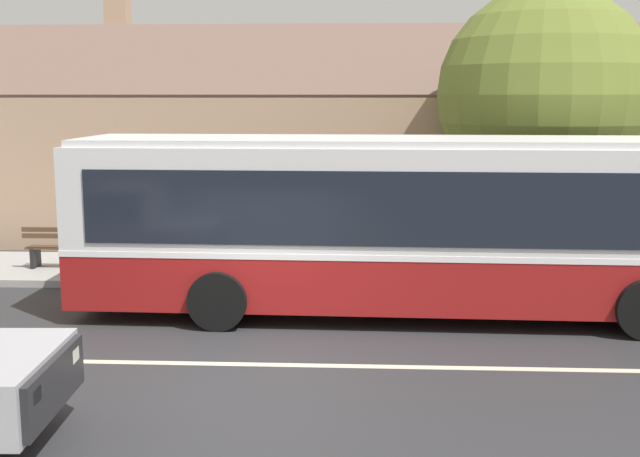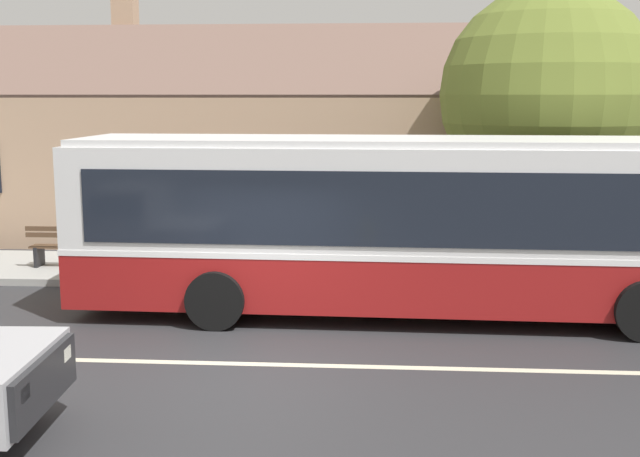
{
  "view_description": "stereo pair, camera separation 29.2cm",
  "coord_description": "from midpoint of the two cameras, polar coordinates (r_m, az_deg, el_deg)",
  "views": [
    {
      "loc": [
        1.57,
        -11.18,
        3.89
      ],
      "look_at": [
        0.78,
        4.09,
        1.35
      ],
      "focal_mm": 45.0,
      "sensor_mm": 36.0,
      "label": 1
    },
    {
      "loc": [
        1.86,
        -11.16,
        3.89
      ],
      "look_at": [
        0.78,
        4.09,
        1.35
      ],
      "focal_mm": 45.0,
      "sensor_mm": 36.0,
      "label": 2
    }
  ],
  "objects": [
    {
      "name": "street_tree_primary",
      "position": [
        18.69,
        15.51,
        8.59
      ],
      "size": [
        4.76,
        4.76,
        6.29
      ],
      "color": "#4C3828",
      "rests_on": "ground"
    },
    {
      "name": "community_building",
      "position": [
        24.83,
        1.36,
        5.19
      ],
      "size": [
        26.86,
        10.45,
        7.06
      ],
      "color": "tan",
      "rests_on": "ground"
    },
    {
      "name": "transit_bus",
      "position": [
        14.26,
        6.15,
        0.55
      ],
      "size": [
        12.1,
        2.96,
        3.16
      ],
      "color": "maroon",
      "rests_on": "ground"
    },
    {
      "name": "sidewalk_far",
      "position": [
        17.67,
        -2.69,
        -3.04
      ],
      "size": [
        60.0,
        3.0,
        0.15
      ],
      "primitive_type": "cube",
      "color": "#9E9E99",
      "rests_on": "ground"
    },
    {
      "name": "lane_divider_stripe",
      "position": [
        11.95,
        -5.54,
        -9.59
      ],
      "size": [
        60.0,
        0.16,
        0.01
      ],
      "primitive_type": "cube",
      "color": "beige",
      "rests_on": "ground"
    },
    {
      "name": "bench_by_building",
      "position": [
        18.47,
        -18.34,
        -1.43
      ],
      "size": [
        1.53,
        0.51,
        0.94
      ],
      "color": "brown",
      "rests_on": "sidewalk_far"
    },
    {
      "name": "ground_plane",
      "position": [
        11.95,
        -5.54,
        -9.61
      ],
      "size": [
        300.0,
        300.0,
        0.0
      ],
      "primitive_type": "plane",
      "color": "#2D2D30"
    }
  ]
}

